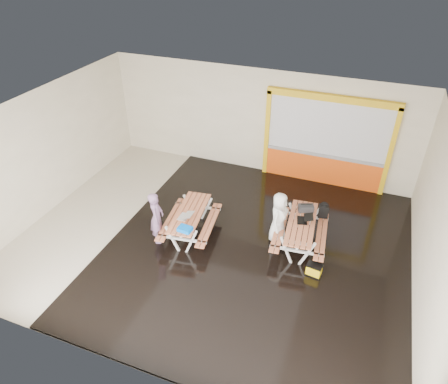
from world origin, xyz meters
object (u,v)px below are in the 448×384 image
at_px(toolbox, 306,208).
at_px(backpack, 323,210).
at_px(person_left, 157,217).
at_px(person_right, 279,217).
at_px(laptop_right, 304,219).
at_px(fluke_bag, 314,270).
at_px(picnic_table_right, 301,228).
at_px(blue_pouch, 185,229).
at_px(picnic_table_left, 190,218).
at_px(dark_case, 284,244).
at_px(laptop_left, 185,216).

height_order(toolbox, backpack, toolbox).
relative_size(person_left, person_right, 1.03).
relative_size(laptop_right, fluke_bag, 1.17).
bearing_deg(backpack, picnic_table_right, -117.50).
xyz_separation_m(blue_pouch, toolbox, (2.62, 1.87, 0.05)).
relative_size(picnic_table_left, person_left, 1.41).
height_order(picnic_table_left, toolbox, toolbox).
relative_size(person_left, dark_case, 3.49).
xyz_separation_m(laptop_right, dark_case, (-0.40, -0.30, -0.70)).
xyz_separation_m(person_right, blue_pouch, (-2.04, -1.30, 0.00)).
bearing_deg(dark_case, fluke_bag, -39.50).
distance_m(laptop_right, blue_pouch, 3.03).
distance_m(person_left, person_right, 3.14).
xyz_separation_m(picnic_table_left, picnic_table_right, (2.84, 0.62, 0.01)).
distance_m(laptop_left, blue_pouch, 0.53).
bearing_deg(fluke_bag, picnic_table_left, 174.14).
relative_size(picnic_table_right, laptop_left, 5.49).
xyz_separation_m(person_left, blue_pouch, (0.89, -0.18, 0.01)).
bearing_deg(laptop_left, laptop_right, 18.26).
relative_size(backpack, dark_case, 1.04).
xyz_separation_m(dark_case, fluke_bag, (0.92, -0.76, 0.07)).
height_order(picnic_table_right, backpack, backpack).
bearing_deg(dark_case, picnic_table_right, 30.16).
bearing_deg(backpack, dark_case, -127.40).
bearing_deg(picnic_table_right, person_left, -161.70).
relative_size(blue_pouch, dark_case, 0.81).
bearing_deg(toolbox, laptop_left, -153.90).
relative_size(blue_pouch, fluke_bag, 0.86).
bearing_deg(blue_pouch, picnic_table_right, 27.05).
distance_m(person_left, fluke_bag, 4.13).
bearing_deg(person_right, person_left, 115.82).
bearing_deg(picnic_table_left, blue_pouch, -73.78).
xyz_separation_m(picnic_table_right, fluke_bag, (0.56, -0.97, -0.39)).
xyz_separation_m(picnic_table_right, person_right, (-0.59, -0.04, 0.21)).
distance_m(toolbox, fluke_bag, 1.73).
relative_size(picnic_table_right, fluke_bag, 5.22).
height_order(blue_pouch, backpack, backpack).
relative_size(picnic_table_right, backpack, 4.73).
height_order(person_right, laptop_right, person_right).
relative_size(person_left, toolbox, 3.30).
bearing_deg(picnic_table_right, laptop_left, -163.13).
bearing_deg(laptop_right, fluke_bag, -63.95).
height_order(picnic_table_right, person_left, person_left).
height_order(toolbox, fluke_bag, toolbox).
height_order(picnic_table_right, toolbox, toolbox).
relative_size(laptop_left, backpack, 0.86).
xyz_separation_m(person_left, fluke_bag, (4.08, 0.20, -0.60)).
height_order(blue_pouch, dark_case, blue_pouch).
bearing_deg(person_right, picnic_table_left, 109.27).
xyz_separation_m(picnic_table_left, fluke_bag, (3.40, -0.35, -0.39)).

